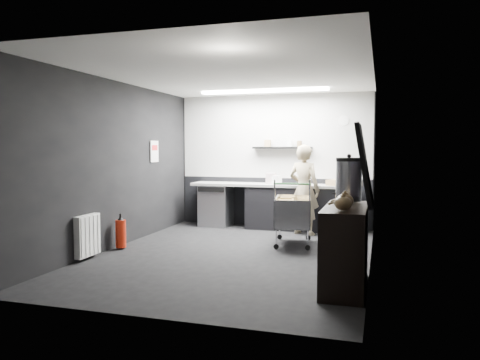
% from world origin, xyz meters
% --- Properties ---
extents(floor, '(5.50, 5.50, 0.00)m').
position_xyz_m(floor, '(0.00, 0.00, 0.00)').
color(floor, black).
rests_on(floor, ground).
extents(ceiling, '(5.50, 5.50, 0.00)m').
position_xyz_m(ceiling, '(0.00, 0.00, 2.70)').
color(ceiling, white).
rests_on(ceiling, wall_back).
extents(wall_back, '(5.50, 0.00, 5.50)m').
position_xyz_m(wall_back, '(0.00, 2.75, 1.35)').
color(wall_back, black).
rests_on(wall_back, floor).
extents(wall_front, '(5.50, 0.00, 5.50)m').
position_xyz_m(wall_front, '(0.00, -2.75, 1.35)').
color(wall_front, black).
rests_on(wall_front, floor).
extents(wall_left, '(0.00, 5.50, 5.50)m').
position_xyz_m(wall_left, '(-2.00, 0.00, 1.35)').
color(wall_left, black).
rests_on(wall_left, floor).
extents(wall_right, '(0.00, 5.50, 5.50)m').
position_xyz_m(wall_right, '(2.00, 0.00, 1.35)').
color(wall_right, black).
rests_on(wall_right, floor).
extents(kitchen_wall_panel, '(3.95, 0.02, 1.70)m').
position_xyz_m(kitchen_wall_panel, '(0.00, 2.73, 1.85)').
color(kitchen_wall_panel, beige).
rests_on(kitchen_wall_panel, wall_back).
extents(dado_panel, '(3.95, 0.02, 1.00)m').
position_xyz_m(dado_panel, '(0.00, 2.73, 0.50)').
color(dado_panel, black).
rests_on(dado_panel, wall_back).
extents(floating_shelf, '(1.20, 0.22, 0.04)m').
position_xyz_m(floating_shelf, '(0.20, 2.62, 1.62)').
color(floating_shelf, black).
rests_on(floating_shelf, wall_back).
extents(wall_clock, '(0.20, 0.03, 0.20)m').
position_xyz_m(wall_clock, '(1.40, 2.72, 2.15)').
color(wall_clock, white).
rests_on(wall_clock, wall_back).
extents(poster, '(0.02, 0.30, 0.40)m').
position_xyz_m(poster, '(-1.98, 1.30, 1.55)').
color(poster, white).
rests_on(poster, wall_left).
extents(poster_red_band, '(0.02, 0.22, 0.10)m').
position_xyz_m(poster_red_band, '(-1.98, 1.30, 1.62)').
color(poster_red_band, red).
rests_on(poster_red_band, poster).
extents(radiator, '(0.10, 0.50, 0.60)m').
position_xyz_m(radiator, '(-1.94, -0.90, 0.35)').
color(radiator, white).
rests_on(radiator, wall_left).
extents(ceiling_strip, '(2.40, 0.20, 0.04)m').
position_xyz_m(ceiling_strip, '(0.00, 1.85, 2.67)').
color(ceiling_strip, white).
rests_on(ceiling_strip, ceiling).
extents(prep_counter, '(3.20, 0.61, 0.90)m').
position_xyz_m(prep_counter, '(0.14, 2.42, 0.46)').
color(prep_counter, black).
rests_on(prep_counter, floor).
extents(person, '(0.71, 0.58, 1.68)m').
position_xyz_m(person, '(0.76, 1.97, 0.84)').
color(person, beige).
rests_on(person, floor).
extents(shopping_cart, '(0.71, 1.05, 1.07)m').
position_xyz_m(shopping_cart, '(0.72, 1.00, 0.51)').
color(shopping_cart, silver).
rests_on(shopping_cart, floor).
extents(sideboard, '(0.54, 1.27, 1.90)m').
position_xyz_m(sideboard, '(1.75, -1.20, 0.60)').
color(sideboard, black).
rests_on(sideboard, floor).
extents(fire_extinguisher, '(0.16, 0.16, 0.54)m').
position_xyz_m(fire_extinguisher, '(-1.85, -0.14, 0.26)').
color(fire_extinguisher, '#AF1F0B').
rests_on(fire_extinguisher, floor).
extents(cardboard_box, '(0.68, 0.61, 0.11)m').
position_xyz_m(cardboard_box, '(1.45, 2.37, 0.96)').
color(cardboard_box, tan).
rests_on(cardboard_box, prep_counter).
extents(pink_tub, '(0.21, 0.21, 0.21)m').
position_xyz_m(pink_tub, '(0.02, 2.42, 1.01)').
color(pink_tub, beige).
rests_on(pink_tub, prep_counter).
extents(white_container, '(0.22, 0.19, 0.16)m').
position_xyz_m(white_container, '(0.13, 2.37, 0.98)').
color(white_container, white).
rests_on(white_container, prep_counter).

